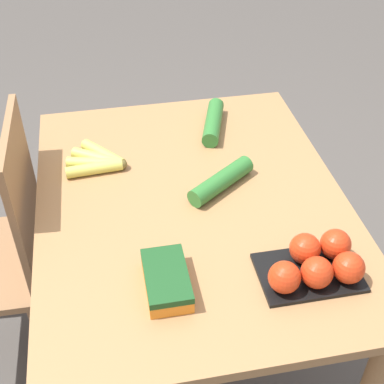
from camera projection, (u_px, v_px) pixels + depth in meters
name	position (u px, v px, depth m)	size (l,w,h in m)	color
ground_plane	(192.00, 354.00, 2.00)	(12.00, 12.00, 0.00)	#4C4742
dining_table	(192.00, 229.00, 1.59)	(1.11, 0.87, 0.75)	#9E7044
banana_bunch	(98.00, 161.00, 1.63)	(0.17, 0.19, 0.04)	brown
tomato_pack	(317.00, 263.00, 1.27)	(0.17, 0.25, 0.09)	black
carrot_bag	(167.00, 279.00, 1.25)	(0.18, 0.10, 0.05)	orange
cucumber_near	(213.00, 122.00, 1.79)	(0.24, 0.12, 0.05)	#2D702D
cucumber_far	(221.00, 181.00, 1.54)	(0.18, 0.22, 0.05)	#2D702D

